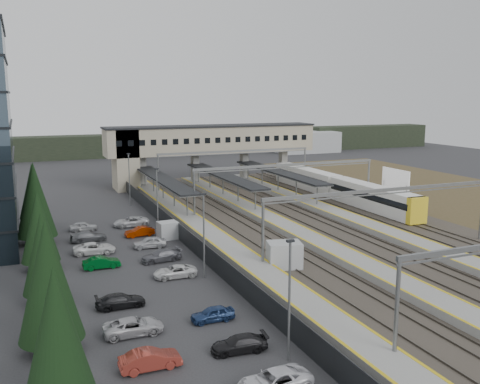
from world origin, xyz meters
name	(u,v)px	position (x,y,z in m)	size (l,w,h in m)	color
ground	(249,247)	(0.00, 0.00, 0.00)	(220.00, 220.00, 0.00)	#2B2B2D
conifer_row	(40,232)	(-22.00, -3.86, 4.84)	(4.42, 49.82, 9.50)	black
car_park	(144,275)	(-13.43, -6.62, 0.61)	(10.69, 44.78, 1.29)	silver
lampposts	(177,213)	(-8.00, 1.25, 4.34)	(0.50, 53.25, 8.07)	gray
fence	(181,233)	(-6.50, 5.00, 1.00)	(0.08, 90.00, 2.00)	#26282B
relay_cabin_near	(284,256)	(0.11, -8.48, 1.35)	(3.71, 3.07, 2.70)	#A7AAAC
relay_cabin_far	(168,230)	(-7.61, 6.74, 1.03)	(2.41, 2.08, 2.06)	#A7AAAC
rail_corridor	(301,226)	(9.34, 5.00, 0.29)	(34.00, 90.00, 0.92)	#38342C
canopies	(223,175)	(7.00, 27.00, 3.92)	(23.10, 30.00, 3.28)	black
footbridge	(198,143)	(7.70, 42.00, 7.93)	(40.40, 6.40, 11.20)	tan
gantries	(328,184)	(12.00, 3.00, 6.00)	(28.40, 62.28, 7.17)	gray
train	(338,188)	(24.00, 19.44, 2.01)	(2.81, 39.00, 3.53)	white
billboard	(395,180)	(30.38, 13.06, 3.75)	(0.20, 6.42, 5.54)	gray
treeline_far	(198,144)	(23.81, 92.28, 2.95)	(170.00, 19.00, 7.00)	black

